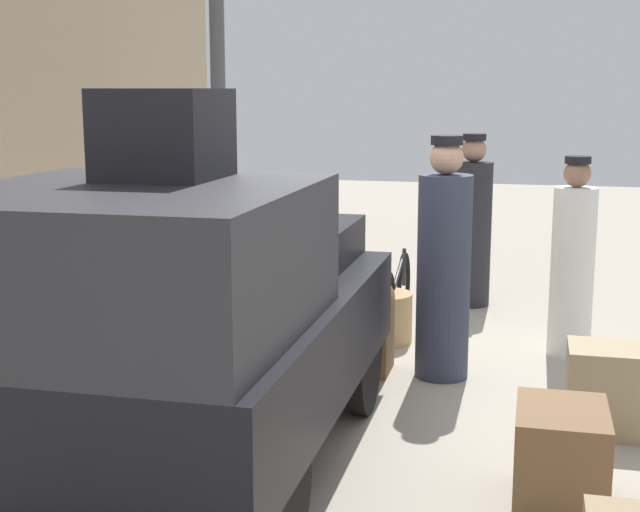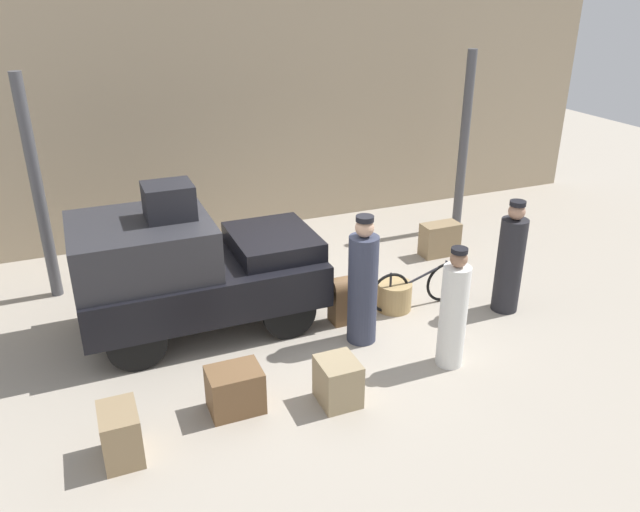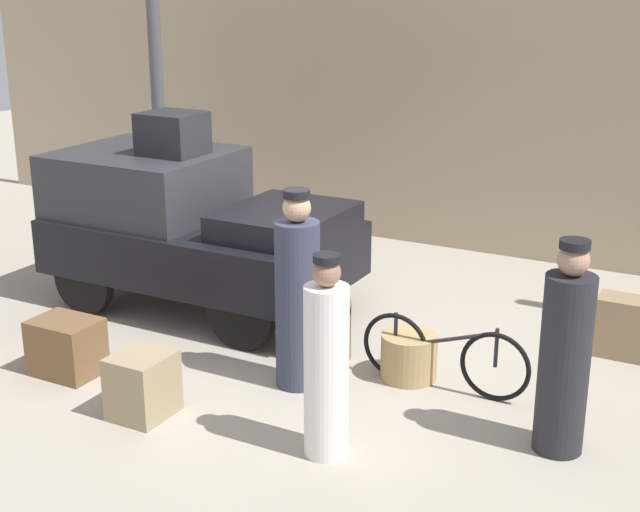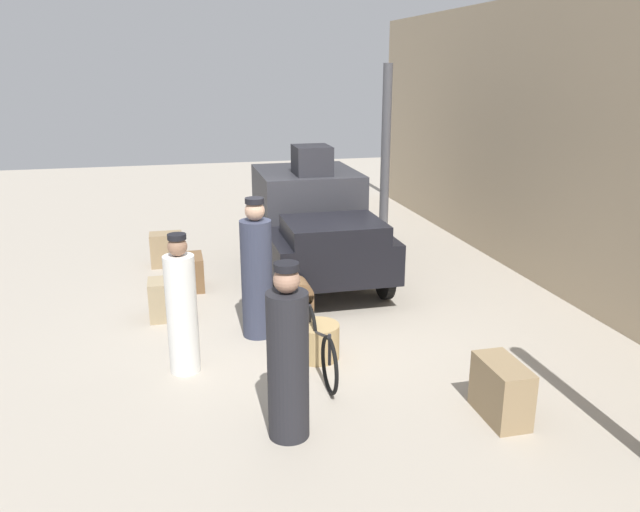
# 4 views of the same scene
# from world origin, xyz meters

# --- Properties ---
(ground_plane) EXTENTS (30.00, 30.00, 0.00)m
(ground_plane) POSITION_xyz_m (0.00, 0.00, 0.00)
(ground_plane) COLOR #A89E8E
(canopy_pillar_right) EXTENTS (0.18, 0.18, 3.47)m
(canopy_pillar_right) POSITION_xyz_m (4.07, 2.38, 1.73)
(canopy_pillar_right) COLOR #4C4C51
(canopy_pillar_right) RESTS_ON ground
(truck) EXTENTS (3.34, 1.79, 1.72)m
(truck) POSITION_xyz_m (-1.66, 0.55, 0.94)
(truck) COLOR black
(truck) RESTS_ON ground
(bicycle) EXTENTS (1.60, 0.04, 0.68)m
(bicycle) POSITION_xyz_m (1.67, -0.16, 0.33)
(bicycle) COLOR black
(bicycle) RESTS_ON ground
(wicker_basket) EXTENTS (0.53, 0.53, 0.43)m
(wicker_basket) POSITION_xyz_m (1.30, -0.09, 0.22)
(wicker_basket) COLOR tan
(wicker_basket) RESTS_ON ground
(porter_standing_middle) EXTENTS (0.41, 0.41, 1.85)m
(porter_standing_middle) POSITION_xyz_m (0.45, -0.70, 0.84)
(porter_standing_middle) COLOR #33384C
(porter_standing_middle) RESTS_ON ground
(conductor_in_dark_uniform) EXTENTS (0.39, 0.39, 1.74)m
(conductor_in_dark_uniform) POSITION_xyz_m (2.86, -0.74, 0.80)
(conductor_in_dark_uniform) COLOR #232328
(conductor_in_dark_uniform) RESTS_ON ground
(porter_lifting_near_truck) EXTENTS (0.35, 0.35, 1.65)m
(porter_lifting_near_truck) POSITION_xyz_m (1.26, -1.67, 0.76)
(porter_lifting_near_truck) COLOR white
(porter_lifting_near_truck) RESTS_ON ground
(trunk_barrel_dark) EXTENTS (0.40, 0.32, 0.72)m
(trunk_barrel_dark) POSITION_xyz_m (0.44, -0.14, 0.38)
(trunk_barrel_dark) COLOR brown
(trunk_barrel_dark) RESTS_ON ground
(trunk_umber_medium) EXTENTS (0.62, 0.47, 0.54)m
(trunk_umber_medium) POSITION_xyz_m (-1.58, -1.53, 0.27)
(trunk_umber_medium) COLOR brown
(trunk_umber_medium) RESTS_ON ground
(suitcase_black_upright) EXTENTS (0.69, 0.36, 0.60)m
(suitcase_black_upright) POSITION_xyz_m (3.04, 1.39, 0.30)
(suitcase_black_upright) COLOR #937A56
(suitcase_black_upright) RESTS_ON ground
(trunk_wicker_pale) EXTENTS (0.46, 0.51, 0.56)m
(trunk_wicker_pale) POSITION_xyz_m (-0.41, -1.85, 0.28)
(trunk_wicker_pale) COLOR #9E8966
(trunk_wicker_pale) RESTS_ON ground
(trunk_on_truck_roof) EXTENTS (0.64, 0.58, 0.46)m
(trunk_on_truck_roof) POSITION_xyz_m (-1.82, 0.55, 1.95)
(trunk_on_truck_roof) COLOR #232328
(trunk_on_truck_roof) RESTS_ON truck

